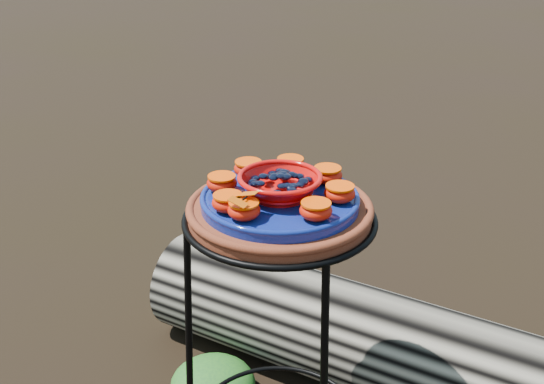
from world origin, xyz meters
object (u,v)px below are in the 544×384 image
Objects in this scene: red_bowl at (280,186)px; driftwood_log at (418,358)px; plant_stand at (279,355)px; cobalt_plate at (280,201)px; terracotta_saucer at (280,212)px.

red_bowl is 0.77m from driftwood_log.
driftwood_log is at bearing 66.88° from red_bowl.
red_bowl is 0.10× the size of driftwood_log.
driftwood_log is at bearing 66.88° from plant_stand.
cobalt_plate is 0.74m from driftwood_log.
plant_stand is 4.33× the size of red_bowl.
plant_stand is 0.49m from driftwood_log.
cobalt_plate is 0.20× the size of driftwood_log.
cobalt_plate reaches higher than driftwood_log.
terracotta_saucer is at bearing 0.00° from plant_stand.
cobalt_plate is at bearing 0.00° from red_bowl.
driftwood_log is (0.18, 0.41, -0.59)m from cobalt_plate.
cobalt_plate is (0.00, 0.00, 0.39)m from plant_stand.
plant_stand is 2.17× the size of cobalt_plate.
terracotta_saucer is 1.17× the size of cobalt_plate.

